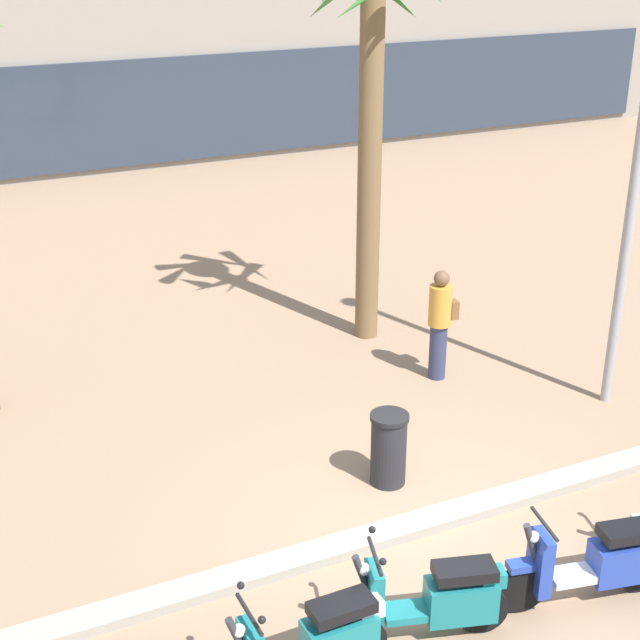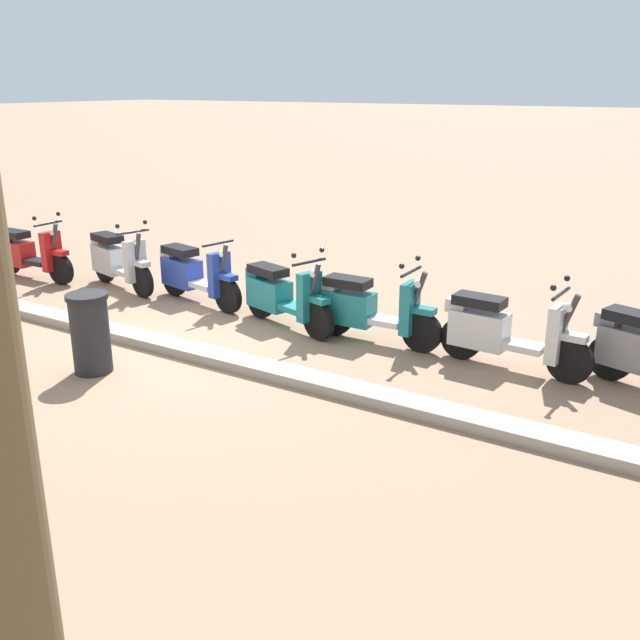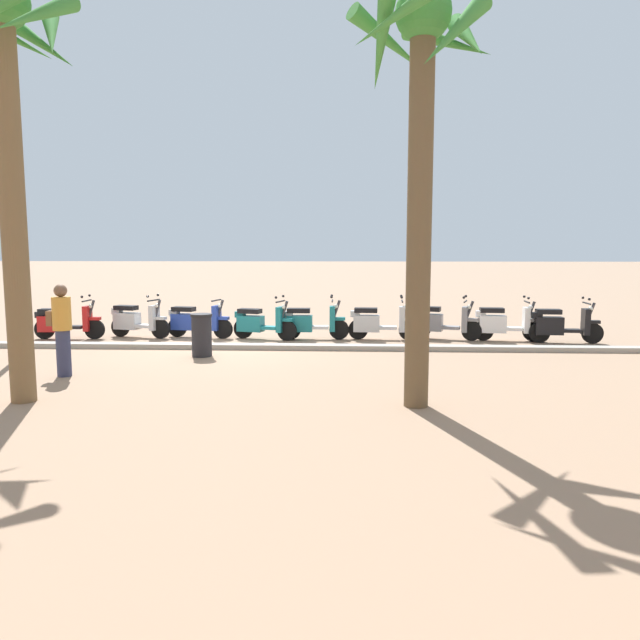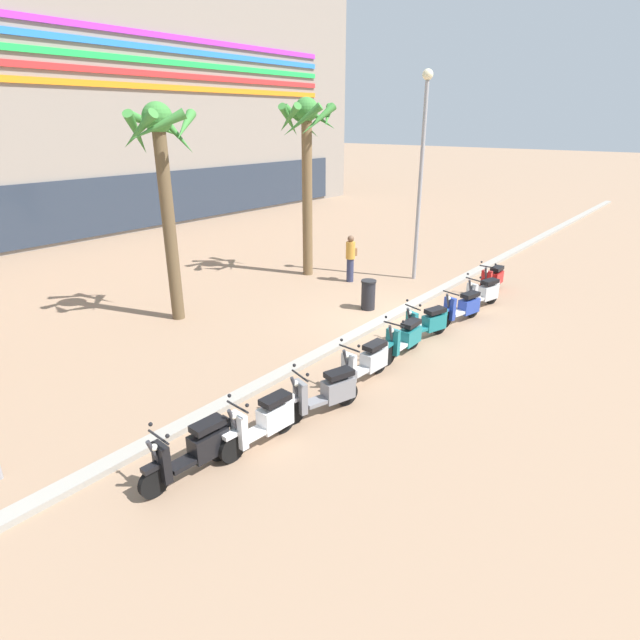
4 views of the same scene
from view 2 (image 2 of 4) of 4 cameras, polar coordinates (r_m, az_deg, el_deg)
The scene contains 9 objects.
ground_plane at distance 9.57m, azimuth -11.18°, elevation -1.83°, with size 200.00×200.00×0.00m, color #93755B.
curb_strip at distance 9.39m, azimuth -12.18°, elevation -1.90°, with size 60.00×0.36×0.12m, color gray.
scooter_silver_mid_rear at distance 8.73m, azimuth 14.25°, elevation -0.88°, with size 1.84×0.56×1.17m.
scooter_teal_lead_nearest at distance 9.35m, azimuth 3.78°, elevation 0.92°, with size 1.79×0.56×1.17m.
scooter_teal_mid_front at distance 9.96m, azimuth -3.06°, elevation 1.97°, with size 1.74×0.77×1.17m.
scooter_blue_mid_centre at distance 11.22m, azimuth -10.01°, elevation 3.62°, with size 1.84×0.70×1.04m.
scooter_silver_second_in_line at distance 12.29m, azimuth -15.76°, elevation 4.56°, with size 1.74×0.73×1.17m.
scooter_red_gap_after_mid at distance 13.42m, azimuth -22.20°, elevation 4.93°, with size 1.87×0.56×1.17m.
litter_bin at distance 8.75m, azimuth -17.74°, elevation -0.95°, with size 0.48×0.48×0.95m.
Camera 2 is at (-6.22, 6.51, 3.24)m, focal length 40.40 mm.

